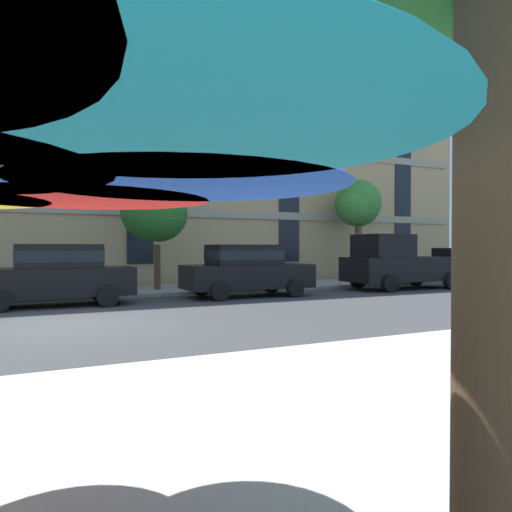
# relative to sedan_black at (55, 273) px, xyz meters

# --- Properties ---
(ground_plane) EXTENTS (120.00, 120.00, 0.00)m
(ground_plane) POSITION_rel_sedan_black_xyz_m (-0.05, -3.70, -0.95)
(ground_plane) COLOR #38383A
(sidewalk_far) EXTENTS (56.00, 3.60, 0.12)m
(sidewalk_far) POSITION_rel_sedan_black_xyz_m (-0.05, 3.10, -0.89)
(sidewalk_far) COLOR gray
(sidewalk_far) RESTS_ON ground
(apartment_building) EXTENTS (42.99, 12.08, 19.20)m
(apartment_building) POSITION_rel_sedan_black_xyz_m (-0.05, 11.29, 8.65)
(apartment_building) COLOR tan
(apartment_building) RESTS_ON ground
(sedan_black) EXTENTS (4.40, 1.98, 1.78)m
(sedan_black) POSITION_rel_sedan_black_xyz_m (0.00, 0.00, 0.00)
(sedan_black) COLOR black
(sedan_black) RESTS_ON ground
(sedan_black_midblock) EXTENTS (4.40, 1.98, 1.78)m
(sedan_black_midblock) POSITION_rel_sedan_black_xyz_m (6.02, 0.00, 0.00)
(sedan_black_midblock) COLOR black
(sedan_black_midblock) RESTS_ON ground
(pickup_black) EXTENTS (5.10, 2.12, 2.20)m
(pickup_black) POSITION_rel_sedan_black_xyz_m (12.83, 0.00, 0.08)
(pickup_black) COLOR black
(pickup_black) RESTS_ON ground
(pickup_green) EXTENTS (5.10, 2.12, 2.20)m
(pickup_green) POSITION_rel_sedan_black_xyz_m (19.39, 0.00, 0.08)
(pickup_green) COLOR #195933
(pickup_green) RESTS_ON ground
(street_tree_middle) EXTENTS (2.39, 2.66, 4.29)m
(street_tree_middle) POSITION_rel_sedan_black_xyz_m (3.56, 2.73, 2.07)
(street_tree_middle) COLOR #4C3823
(street_tree_middle) RESTS_ON ground
(street_tree_right) EXTENTS (2.41, 2.26, 4.96)m
(street_tree_right) POSITION_rel_sedan_black_xyz_m (13.58, 3.77, 2.77)
(street_tree_right) COLOR brown
(street_tree_right) RESTS_ON ground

